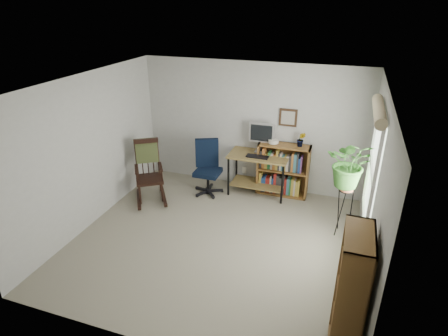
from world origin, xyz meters
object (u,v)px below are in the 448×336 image
(office_chair, at_px, (208,168))
(tall_bookshelf, at_px, (349,297))
(desk, at_px, (258,174))
(rocking_chair, at_px, (149,171))
(low_bookshelf, at_px, (283,170))

(office_chair, distance_m, tall_bookshelf, 3.83)
(desk, bearing_deg, rocking_chair, -153.97)
(desk, height_order, office_chair, office_chair)
(office_chair, xyz_separation_m, low_bookshelf, (1.33, 0.43, -0.02))
(rocking_chair, height_order, low_bookshelf, rocking_chair)
(office_chair, relative_size, tall_bookshelf, 0.70)
(tall_bookshelf, bearing_deg, office_chair, 132.35)
(rocking_chair, height_order, tall_bookshelf, tall_bookshelf)
(desk, xyz_separation_m, office_chair, (-0.89, -0.31, 0.13))
(office_chair, bearing_deg, desk, -5.03)
(desk, distance_m, rocking_chair, 2.01)
(office_chair, xyz_separation_m, rocking_chair, (-0.91, -0.57, 0.05))
(office_chair, distance_m, rocking_chair, 1.07)
(office_chair, bearing_deg, low_bookshelf, -6.20)
(desk, height_order, rocking_chair, rocking_chair)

